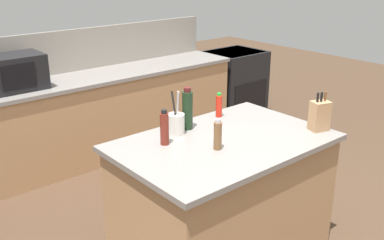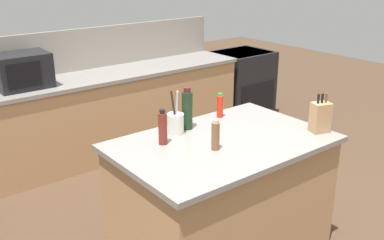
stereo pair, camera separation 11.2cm
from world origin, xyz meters
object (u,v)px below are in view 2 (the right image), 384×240
microwave (22,71)px  pepper_grinder (215,135)px  range_oven (241,84)px  wine_bottle (187,109)px  utensil_crock (176,123)px  hot_sauce_bottle (220,106)px  vinegar_bottle (163,128)px  knife_block (320,117)px

microwave → pepper_grinder: bearing=-77.9°
range_oven → microwave: microwave is taller
pepper_grinder → wine_bottle: bearing=78.2°
utensil_crock → pepper_grinder: utensil_crock is taller
range_oven → utensil_crock: bearing=-143.0°
hot_sauce_bottle → utensil_crock: bearing=-172.1°
microwave → hot_sauce_bottle: microwave is taller
utensil_crock → pepper_grinder: size_ratio=1.51×
range_oven → hot_sauce_bottle: hot_sauce_bottle is taller
range_oven → wine_bottle: (-2.38, -1.86, 0.62)m
microwave → vinegar_bottle: microwave is taller
range_oven → pepper_grinder: 3.41m
microwave → utensil_crock: microwave is taller
utensil_crock → hot_sauce_bottle: size_ratio=1.63×
microwave → hot_sauce_bottle: (0.94, -1.82, -0.08)m
knife_block → pepper_grinder: 0.84m
utensil_crock → wine_bottle: (0.12, 0.02, 0.07)m
vinegar_bottle → hot_sauce_bottle: bearing=14.3°
range_oven → knife_block: 3.07m
range_oven → hot_sauce_bottle: size_ratio=4.69×
microwave → range_oven: bearing=-0.0°
knife_block → utensil_crock: utensil_crock is taller
knife_block → hot_sauce_bottle: knife_block is taller
pepper_grinder → knife_block: bearing=-15.6°
wine_bottle → microwave: bearing=107.2°
vinegar_bottle → hot_sauce_bottle: vinegar_bottle is taller
knife_block → wine_bottle: 0.97m
vinegar_bottle → wine_bottle: (0.31, 0.13, 0.03)m
knife_block → wine_bottle: bearing=157.3°
knife_block → utensil_crock: (-0.85, 0.62, -0.03)m
knife_block → vinegar_bottle: (-1.03, 0.52, 0.00)m
vinegar_bottle → knife_block: bearing=-26.7°
utensil_crock → hot_sauce_bottle: utensil_crock is taller
pepper_grinder → wine_bottle: 0.43m
vinegar_bottle → wine_bottle: 0.33m
microwave → knife_block: (1.30, -2.51, -0.05)m
wine_bottle → hot_sauce_bottle: bearing=6.8°
microwave → utensil_crock: (0.45, -1.89, -0.09)m
knife_block → hot_sauce_bottle: (-0.36, 0.69, -0.02)m
vinegar_bottle → microwave: bearing=97.8°
knife_block → utensil_crock: 1.05m
range_oven → microwave: (-2.96, 0.00, 0.64)m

